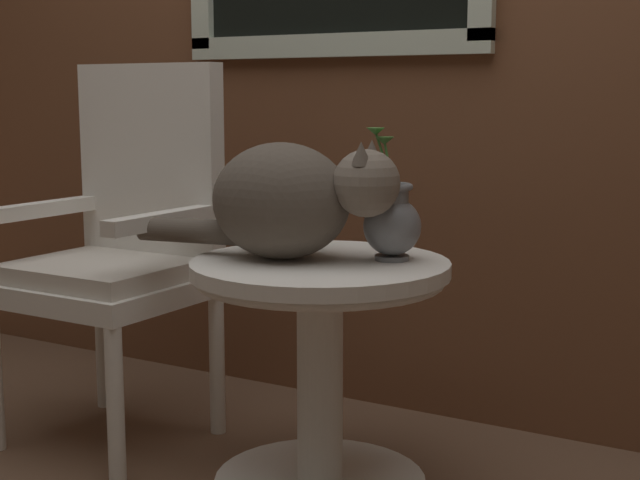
% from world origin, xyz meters
% --- Properties ---
extents(wicker_side_table, '(0.62, 0.62, 0.57)m').
position_xyz_m(wicker_side_table, '(0.08, 0.12, 0.38)').
color(wicker_side_table, silver).
rests_on(wicker_side_table, ground_plane).
extents(wicker_chair, '(0.49, 0.46, 1.05)m').
position_xyz_m(wicker_chair, '(-0.60, 0.18, 0.56)').
color(wicker_chair, silver).
rests_on(wicker_chair, ground_plane).
extents(cat, '(0.67, 0.34, 0.29)m').
position_xyz_m(cat, '(0.00, 0.10, 0.72)').
color(cat, brown).
rests_on(cat, wicker_side_table).
extents(pewter_vase_with_ivy, '(0.14, 0.14, 0.31)m').
position_xyz_m(pewter_vase_with_ivy, '(0.22, 0.21, 0.67)').
color(pewter_vase_with_ivy, slate).
rests_on(pewter_vase_with_ivy, wicker_side_table).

